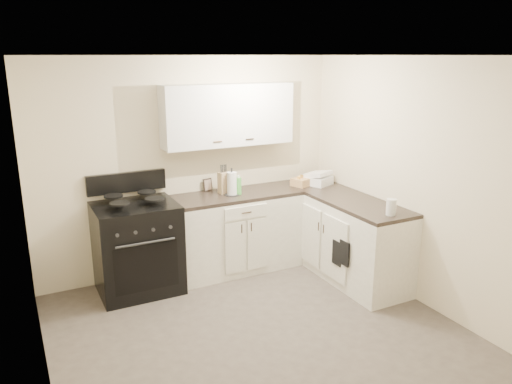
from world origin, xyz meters
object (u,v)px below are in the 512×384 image
stove (137,250)px  paper_towel (232,184)px  wicker_basket (303,181)px  countertop_grill (318,180)px  knife_block (224,183)px

stove → paper_towel: bearing=-0.8°
paper_towel → wicker_basket: paper_towel is taller
wicker_basket → countertop_grill: 0.19m
stove → paper_towel: (1.13, -0.02, 0.61)m
stove → wicker_basket: wicker_basket is taller
stove → paper_towel: size_ratio=3.86×
paper_towel → wicker_basket: 0.98m
wicker_basket → paper_towel: bearing=-179.4°
knife_block → wicker_basket: bearing=-13.5°
paper_towel → countertop_grill: paper_towel is taller
stove → countertop_grill: size_ratio=3.65×
paper_towel → knife_block: bearing=114.3°
paper_towel → wicker_basket: (0.98, 0.01, -0.09)m
paper_towel → wicker_basket: size_ratio=0.93×
stove → countertop_grill: bearing=-1.6°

